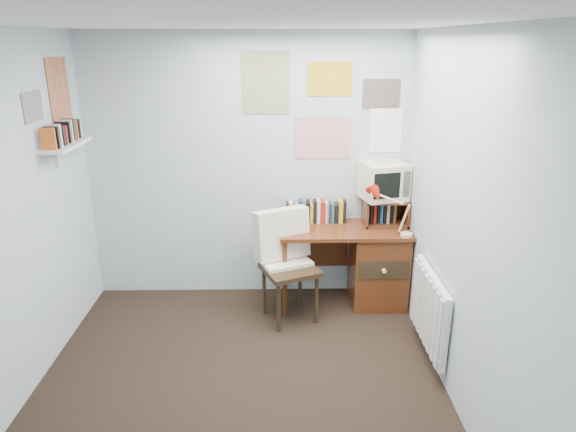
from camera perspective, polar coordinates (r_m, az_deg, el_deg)
name	(u,v)px	position (r m, az deg, el deg)	size (l,w,h in m)	color
ground	(239,404)	(3.83, -5.52, -20.12)	(3.50, 3.50, 0.00)	black
back_wall	(248,170)	(4.86, -4.49, 5.12)	(3.00, 0.02, 2.50)	#B3BFCD
right_wall	(473,236)	(3.40, 19.84, -2.13)	(0.02, 3.50, 2.50)	#B3BFCD
ceiling	(224,22)	(2.98, -7.12, 20.58)	(3.00, 3.50, 0.02)	white
desk	(372,263)	(4.95, 9.31, -5.16)	(1.20, 0.55, 0.76)	#5A2B14
desk_chair	(290,270)	(4.57, 0.21, -6.00)	(0.49, 0.47, 0.96)	black
desk_lamp	(408,216)	(4.61, 13.19, 0.04)	(0.27, 0.23, 0.39)	red
tv_riser	(385,211)	(4.90, 10.74, 0.53)	(0.40, 0.30, 0.25)	#5A2B14
crt_tv	(383,179)	(4.83, 10.53, 4.07)	(0.39, 0.36, 0.37)	beige
book_row	(318,211)	(4.89, 3.32, 0.58)	(0.60, 0.14, 0.22)	#5A2B14
radiator	(430,310)	(4.20, 15.47, -10.03)	(0.09, 0.80, 0.60)	white
wall_shelf	(66,145)	(4.47, -23.47, 7.25)	(0.20, 0.62, 0.24)	white
posters_back	(323,105)	(4.76, 3.96, 12.18)	(1.20, 0.01, 0.90)	white
posters_left	(46,96)	(4.45, -25.26, 11.95)	(0.01, 0.70, 0.60)	white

